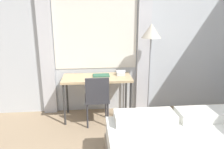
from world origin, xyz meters
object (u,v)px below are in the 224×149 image
(desk, at_px, (97,81))
(standing_lamp, at_px, (151,38))
(book, at_px, (101,75))
(desk_chair, at_px, (97,97))
(telephone, at_px, (121,73))

(desk, relative_size, standing_lamp, 0.72)
(standing_lamp, bearing_deg, desk, 176.72)
(standing_lamp, relative_size, book, 5.70)
(desk_chair, xyz_separation_m, standing_lamp, (0.94, 0.23, 0.94))
(desk, xyz_separation_m, book, (0.08, 0.05, 0.08))
(desk, relative_size, desk_chair, 1.39)
(desk, height_order, standing_lamp, standing_lamp)
(standing_lamp, bearing_deg, telephone, 164.47)
(desk, height_order, desk_chair, desk_chair)
(desk, relative_size, telephone, 7.14)
(desk, height_order, book, book)
(desk_chair, height_order, standing_lamp, standing_lamp)
(telephone, distance_m, book, 0.36)
(desk_chair, relative_size, telephone, 5.13)
(desk_chair, bearing_deg, telephone, 37.98)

